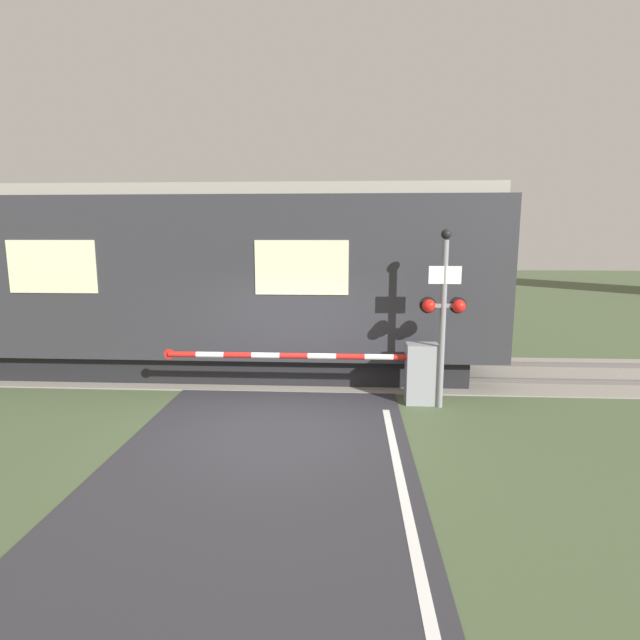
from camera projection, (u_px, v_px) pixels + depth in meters
ground_plane at (273, 430)px, 8.22m from camera, size 80.00×80.00×0.00m
track_bed at (296, 371)px, 11.73m from camera, size 36.00×3.20×0.13m
train at (90, 279)px, 11.66m from camera, size 18.62×2.90×4.21m
crossing_barrier at (400, 370)px, 9.48m from camera, size 5.28×0.44×1.15m
signal_post at (443, 308)px, 9.00m from camera, size 0.84×0.26×3.28m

